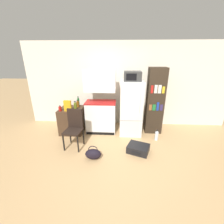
{
  "coord_description": "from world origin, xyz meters",
  "views": [
    {
      "loc": [
        0.02,
        -2.75,
        2.17
      ],
      "look_at": [
        -0.2,
        0.85,
        0.81
      ],
      "focal_mm": 24.0,
      "sensor_mm": 36.0,
      "label": 1
    }
  ],
  "objects_px": {
    "refrigerator": "(131,108)",
    "bottle_clear_short": "(68,104)",
    "kitchen_hutch": "(101,105)",
    "cereal_box": "(68,106)",
    "handbag": "(93,154)",
    "water_bottle_front": "(157,136)",
    "bottle_ketchup_red": "(60,109)",
    "bottle_olive_oil": "(75,106)",
    "side_table": "(72,120)",
    "bowl": "(68,107)",
    "suitcase_large_flat": "(138,149)",
    "bookshelf": "(155,101)",
    "bottle_green_tall": "(78,102)",
    "bottle_amber_beer": "(78,104)",
    "chair": "(74,125)",
    "microwave": "(132,76)",
    "bottle_milk_white": "(75,104)"
  },
  "relations": [
    {
      "from": "refrigerator",
      "to": "bottle_clear_short",
      "type": "distance_m",
      "value": 1.9
    },
    {
      "from": "kitchen_hutch",
      "to": "cereal_box",
      "type": "distance_m",
      "value": 0.92
    },
    {
      "from": "handbag",
      "to": "water_bottle_front",
      "type": "height_order",
      "value": "handbag"
    },
    {
      "from": "bottle_ketchup_red",
      "to": "bottle_olive_oil",
      "type": "bearing_deg",
      "value": 18.96
    },
    {
      "from": "bottle_olive_oil",
      "to": "handbag",
      "type": "height_order",
      "value": "bottle_olive_oil"
    },
    {
      "from": "side_table",
      "to": "handbag",
      "type": "bearing_deg",
      "value": -56.18
    },
    {
      "from": "refrigerator",
      "to": "bowl",
      "type": "distance_m",
      "value": 1.84
    },
    {
      "from": "suitcase_large_flat",
      "to": "handbag",
      "type": "xyz_separation_m",
      "value": [
        -1.03,
        -0.33,
        0.04
      ]
    },
    {
      "from": "bookshelf",
      "to": "bottle_green_tall",
      "type": "distance_m",
      "value": 2.27
    },
    {
      "from": "refrigerator",
      "to": "bottle_ketchup_red",
      "type": "distance_m",
      "value": 1.97
    },
    {
      "from": "bottle_amber_beer",
      "to": "cereal_box",
      "type": "bearing_deg",
      "value": -112.97
    },
    {
      "from": "refrigerator",
      "to": "bottle_amber_beer",
      "type": "relative_size",
      "value": 7.68
    },
    {
      "from": "bookshelf",
      "to": "water_bottle_front",
      "type": "relative_size",
      "value": 6.25
    },
    {
      "from": "suitcase_large_flat",
      "to": "water_bottle_front",
      "type": "relative_size",
      "value": 1.97
    },
    {
      "from": "bottle_olive_oil",
      "to": "bottle_ketchup_red",
      "type": "height_order",
      "value": "bottle_olive_oil"
    },
    {
      "from": "water_bottle_front",
      "to": "bottle_green_tall",
      "type": "bearing_deg",
      "value": 164.22
    },
    {
      "from": "side_table",
      "to": "chair",
      "type": "xyz_separation_m",
      "value": [
        0.3,
        -0.74,
        0.19
      ]
    },
    {
      "from": "bowl",
      "to": "water_bottle_front",
      "type": "height_order",
      "value": "bowl"
    },
    {
      "from": "side_table",
      "to": "bottle_amber_beer",
      "type": "bearing_deg",
      "value": 48.3
    },
    {
      "from": "microwave",
      "to": "bottle_olive_oil",
      "type": "bearing_deg",
      "value": -175.74
    },
    {
      "from": "bottle_green_tall",
      "to": "bowl",
      "type": "relative_size",
      "value": 1.67
    },
    {
      "from": "bottle_olive_oil",
      "to": "bookshelf",
      "type": "bearing_deg",
      "value": 6.41
    },
    {
      "from": "bottle_ketchup_red",
      "to": "chair",
      "type": "bearing_deg",
      "value": -44.22
    },
    {
      "from": "bottle_milk_white",
      "to": "bowl",
      "type": "xyz_separation_m",
      "value": [
        -0.16,
        -0.15,
        -0.04
      ]
    },
    {
      "from": "bottle_amber_beer",
      "to": "cereal_box",
      "type": "relative_size",
      "value": 0.67
    },
    {
      "from": "bottle_green_tall",
      "to": "water_bottle_front",
      "type": "relative_size",
      "value": 0.94
    },
    {
      "from": "refrigerator",
      "to": "chair",
      "type": "height_order",
      "value": "refrigerator"
    },
    {
      "from": "handbag",
      "to": "bottle_milk_white",
      "type": "bearing_deg",
      "value": 118.54
    },
    {
      "from": "bottle_ketchup_red",
      "to": "refrigerator",
      "type": "bearing_deg",
      "value": 7.34
    },
    {
      "from": "bottle_milk_white",
      "to": "cereal_box",
      "type": "relative_size",
      "value": 0.48
    },
    {
      "from": "kitchen_hutch",
      "to": "refrigerator",
      "type": "height_order",
      "value": "kitchen_hutch"
    },
    {
      "from": "side_table",
      "to": "bottle_green_tall",
      "type": "relative_size",
      "value": 2.61
    },
    {
      "from": "kitchen_hutch",
      "to": "cereal_box",
      "type": "bearing_deg",
      "value": -160.92
    },
    {
      "from": "microwave",
      "to": "bottle_olive_oil",
      "type": "distance_m",
      "value": 1.77
    },
    {
      "from": "refrigerator",
      "to": "microwave",
      "type": "relative_size",
      "value": 3.44
    },
    {
      "from": "kitchen_hutch",
      "to": "bottle_olive_oil",
      "type": "height_order",
      "value": "kitchen_hutch"
    },
    {
      "from": "side_table",
      "to": "bottle_milk_white",
      "type": "xyz_separation_m",
      "value": [
        0.05,
        0.21,
        0.43
      ]
    },
    {
      "from": "bottle_amber_beer",
      "to": "cereal_box",
      "type": "xyz_separation_m",
      "value": [
        -0.17,
        -0.39,
        0.07
      ]
    },
    {
      "from": "microwave",
      "to": "bottle_milk_white",
      "type": "distance_m",
      "value": 1.9
    },
    {
      "from": "kitchen_hutch",
      "to": "bottle_green_tall",
      "type": "xyz_separation_m",
      "value": [
        -0.71,
        0.2,
        0.02
      ]
    },
    {
      "from": "side_table",
      "to": "bowl",
      "type": "xyz_separation_m",
      "value": [
        -0.12,
        0.05,
        0.39
      ]
    },
    {
      "from": "bookshelf",
      "to": "handbag",
      "type": "distance_m",
      "value": 2.27
    },
    {
      "from": "bottle_amber_beer",
      "to": "bottle_ketchup_red",
      "type": "bearing_deg",
      "value": -133.73
    },
    {
      "from": "cereal_box",
      "to": "bowl",
      "type": "bearing_deg",
      "value": 111.16
    },
    {
      "from": "bottle_clear_short",
      "to": "cereal_box",
      "type": "relative_size",
      "value": 0.59
    },
    {
      "from": "bottle_ketchup_red",
      "to": "microwave",
      "type": "bearing_deg",
      "value": 7.3
    },
    {
      "from": "bottle_ketchup_red",
      "to": "bowl",
      "type": "relative_size",
      "value": 0.92
    },
    {
      "from": "chair",
      "to": "side_table",
      "type": "bearing_deg",
      "value": 118.99
    },
    {
      "from": "kitchen_hutch",
      "to": "suitcase_large_flat",
      "type": "relative_size",
      "value": 3.07
    },
    {
      "from": "side_table",
      "to": "bottle_ketchup_red",
      "type": "relative_size",
      "value": 4.73
    }
  ]
}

